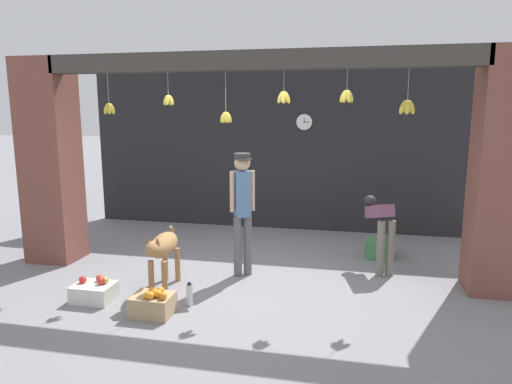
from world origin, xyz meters
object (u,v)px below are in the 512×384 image
(dog, at_px, (163,248))
(water_bottle, at_px, (189,295))
(fruit_crate_apples, at_px, (94,291))
(produce_box_green, at_px, (379,249))
(shopkeeper, at_px, (242,204))
(worker_stooping, at_px, (380,225))
(wall_clock, at_px, (304,122))
(fruit_crate_oranges, at_px, (153,304))

(dog, relative_size, water_bottle, 3.68)
(fruit_crate_apples, xyz_separation_m, produce_box_green, (3.40, 2.38, 0.01))
(shopkeeper, relative_size, water_bottle, 6.10)
(fruit_crate_apples, bearing_deg, worker_stooping, 27.74)
(worker_stooping, distance_m, fruit_crate_apples, 3.84)
(produce_box_green, xyz_separation_m, wall_clock, (-1.34, 1.40, 1.89))
(shopkeeper, xyz_separation_m, wall_clock, (0.54, 2.58, 1.03))
(wall_clock, bearing_deg, dog, -113.00)
(shopkeeper, xyz_separation_m, fruit_crate_oranges, (-0.68, -1.42, -0.86))
(dog, height_order, wall_clock, wall_clock)
(produce_box_green, bearing_deg, worker_stooping, -93.95)
(worker_stooping, relative_size, fruit_crate_oranges, 2.28)
(water_bottle, bearing_deg, worker_stooping, 36.89)
(dog, bearing_deg, shopkeeper, 124.79)
(fruit_crate_oranges, height_order, water_bottle, fruit_crate_oranges)
(worker_stooping, xyz_separation_m, fruit_crate_oranges, (-2.51, -1.99, -0.53))
(worker_stooping, height_order, fruit_crate_oranges, worker_stooping)
(worker_stooping, height_order, produce_box_green, worker_stooping)
(dog, xyz_separation_m, produce_box_green, (2.73, 1.89, -0.41))
(shopkeeper, relative_size, wall_clock, 5.53)
(worker_stooping, xyz_separation_m, wall_clock, (-1.30, 2.01, 1.36))
(water_bottle, distance_m, wall_clock, 4.22)
(fruit_crate_oranges, bearing_deg, water_bottle, 47.10)
(wall_clock, bearing_deg, produce_box_green, -46.22)
(dog, relative_size, worker_stooping, 1.01)
(fruit_crate_apples, relative_size, wall_clock, 1.54)
(fruit_crate_oranges, height_order, wall_clock, wall_clock)
(fruit_crate_apples, xyz_separation_m, water_bottle, (1.15, 0.11, 0.01))
(shopkeeper, bearing_deg, fruit_crate_apples, 9.62)
(fruit_crate_apples, relative_size, water_bottle, 1.70)
(produce_box_green, bearing_deg, water_bottle, -134.77)
(shopkeeper, xyz_separation_m, fruit_crate_apples, (-1.53, -1.20, -0.87))
(dog, relative_size, fruit_crate_oranges, 2.30)
(dog, relative_size, shopkeeper, 0.60)
(shopkeeper, xyz_separation_m, water_bottle, (-0.37, -1.09, -0.87))
(worker_stooping, xyz_separation_m, fruit_crate_apples, (-3.36, -1.77, -0.55))
(shopkeeper, bearing_deg, dog, 11.03)
(dog, bearing_deg, fruit_crate_apples, -58.49)
(shopkeeper, distance_m, produce_box_green, 2.38)
(worker_stooping, height_order, fruit_crate_apples, worker_stooping)
(dog, relative_size, fruit_crate_apples, 2.16)
(produce_box_green, bearing_deg, wall_clock, 133.78)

